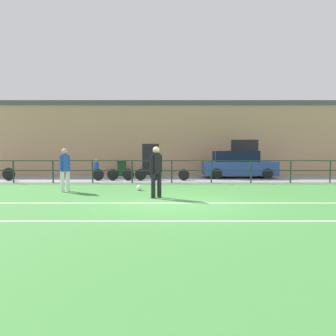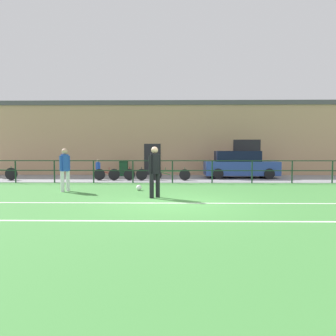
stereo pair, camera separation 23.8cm
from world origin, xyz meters
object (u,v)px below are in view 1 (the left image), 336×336
at_px(bicycle_parked_3, 169,174).
at_px(parked_car_red, 237,165).
at_px(bicycle_parked_0, 126,174).
at_px(bicycle_parked_2, 112,174).
at_px(spectator_child, 96,168).
at_px(soccer_ball_match, 139,188).
at_px(trash_bin_0, 121,168).
at_px(player_goalkeeper, 156,169).
at_px(player_striker, 64,167).

bearing_deg(bicycle_parked_3, parked_car_red, 22.00).
height_order(bicycle_parked_0, bicycle_parked_2, bicycle_parked_2).
bearing_deg(spectator_child, bicycle_parked_2, 156.30).
bearing_deg(bicycle_parked_2, bicycle_parked_0, -0.00).
xyz_separation_m(soccer_ball_match, bicycle_parked_3, (1.25, 4.11, 0.23)).
height_order(spectator_child, trash_bin_0, spectator_child).
xyz_separation_m(player_goalkeeper, soccer_ball_match, (-0.77, 1.95, -0.89)).
bearing_deg(trash_bin_0, bicycle_parked_3, -45.04).
xyz_separation_m(soccer_ball_match, bicycle_parked_2, (-1.82, 4.11, 0.24)).
xyz_separation_m(soccer_ball_match, parked_car_red, (5.37, 5.78, 0.67)).
distance_m(soccer_ball_match, bicycle_parked_2, 4.50).
height_order(player_goalkeeper, bicycle_parked_3, player_goalkeeper).
bearing_deg(player_striker, bicycle_parked_2, -158.33).
xyz_separation_m(spectator_child, bicycle_parked_0, (1.88, -0.98, -0.30)).
bearing_deg(bicycle_parked_2, bicycle_parked_3, -0.00).
relative_size(bicycle_parked_2, bicycle_parked_3, 1.05).
bearing_deg(parked_car_red, bicycle_parked_2, -166.96).
xyz_separation_m(parked_car_red, bicycle_parked_3, (-4.12, -1.66, -0.44)).
height_order(soccer_ball_match, trash_bin_0, trash_bin_0).
bearing_deg(spectator_child, player_goalkeeper, 134.89).
distance_m(player_striker, trash_bin_0, 7.64).
bearing_deg(bicycle_parked_2, trash_bin_0, 89.82).
xyz_separation_m(player_goalkeeper, bicycle_parked_2, (-2.59, 6.06, -0.65)).
height_order(player_striker, bicycle_parked_0, player_striker).
height_order(player_goalkeeper, parked_car_red, player_goalkeeper).
xyz_separation_m(bicycle_parked_3, trash_bin_0, (-3.06, 3.06, 0.16)).
distance_m(player_goalkeeper, bicycle_parked_0, 6.37).
bearing_deg(parked_car_red, player_goalkeeper, -120.76).
bearing_deg(bicycle_parked_2, player_striker, -103.66).
xyz_separation_m(spectator_child, trash_bin_0, (1.15, 2.08, -0.15)).
relative_size(player_goalkeeper, bicycle_parked_0, 0.83).
relative_size(soccer_ball_match, bicycle_parked_2, 0.10).
bearing_deg(bicycle_parked_0, bicycle_parked_3, 0.00).
height_order(bicycle_parked_3, trash_bin_0, trash_bin_0).
height_order(bicycle_parked_2, bicycle_parked_3, bicycle_parked_2).
xyz_separation_m(bicycle_parked_0, bicycle_parked_3, (2.33, 0.00, -0.01)).
xyz_separation_m(spectator_child, bicycle_parked_2, (1.14, -0.98, -0.30)).
height_order(player_striker, parked_car_red, player_striker).
distance_m(bicycle_parked_2, trash_bin_0, 3.07).
bearing_deg(bicycle_parked_3, bicycle_parked_2, 180.00).
xyz_separation_m(player_goalkeeper, trash_bin_0, (-2.58, 9.12, -0.50)).
bearing_deg(player_striker, bicycle_parked_3, 172.48).
relative_size(spectator_child, bicycle_parked_3, 0.51).
bearing_deg(player_striker, bicycle_parked_0, -166.86).
height_order(soccer_ball_match, spectator_child, spectator_child).
relative_size(player_striker, bicycle_parked_2, 0.75).
bearing_deg(trash_bin_0, spectator_child, -118.83).
bearing_deg(parked_car_red, player_striker, -143.41).
relative_size(player_goalkeeper, spectator_child, 1.58).
height_order(soccer_ball_match, bicycle_parked_3, bicycle_parked_3).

